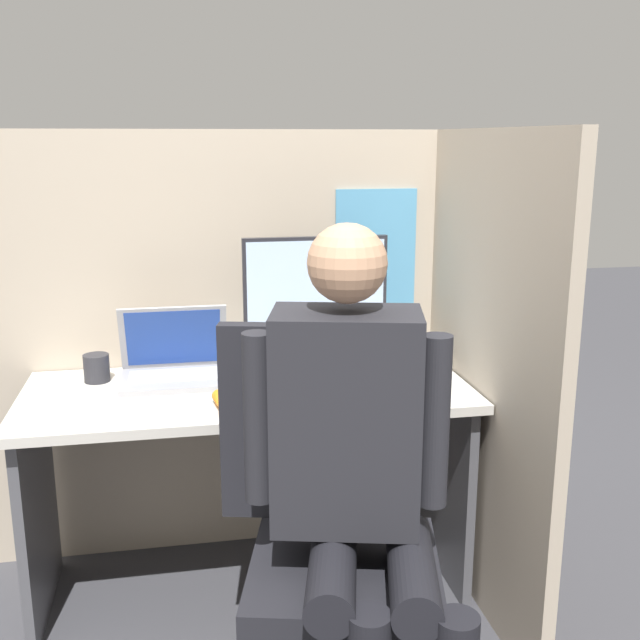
% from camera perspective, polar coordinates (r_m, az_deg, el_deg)
% --- Properties ---
extents(cubicle_panel_back, '(1.92, 0.05, 1.52)m').
position_cam_1_polar(cubicle_panel_back, '(2.71, -6.09, -1.94)').
color(cubicle_panel_back, tan).
rests_on(cubicle_panel_back, ground).
extents(cubicle_panel_right, '(0.04, 1.22, 1.52)m').
position_cam_1_polar(cubicle_panel_right, '(2.51, 11.52, -3.47)').
color(cubicle_panel_right, tan).
rests_on(cubicle_panel_right, ground).
extents(desk, '(1.42, 0.60, 0.71)m').
position_cam_1_polar(desk, '(2.48, -5.43, -8.99)').
color(desk, beige).
rests_on(desk, ground).
extents(paper_box, '(0.29, 0.21, 0.07)m').
position_cam_1_polar(paper_box, '(2.56, -0.32, -3.09)').
color(paper_box, '#236BAD').
rests_on(paper_box, desk).
extents(monitor, '(0.49, 0.16, 0.39)m').
position_cam_1_polar(monitor, '(2.51, -0.34, 2.29)').
color(monitor, '#232328').
rests_on(monitor, paper_box).
extents(laptop, '(0.35, 0.25, 0.25)m').
position_cam_1_polar(laptop, '(2.50, -11.01, -3.48)').
color(laptop, '#99999E').
rests_on(laptop, desk).
extents(mouse, '(0.06, 0.05, 0.03)m').
position_cam_1_polar(mouse, '(2.28, -5.47, -5.81)').
color(mouse, black).
rests_on(mouse, desk).
extents(stapler, '(0.05, 0.14, 0.05)m').
position_cam_1_polar(stapler, '(2.52, 7.97, -3.84)').
color(stapler, '#2D2D33').
rests_on(stapler, desk).
extents(carrot_toy, '(0.04, 0.16, 0.04)m').
position_cam_1_polar(carrot_toy, '(2.23, -7.66, -6.26)').
color(carrot_toy, orange).
rests_on(carrot_toy, desk).
extents(office_chair, '(0.56, 0.61, 1.02)m').
position_cam_1_polar(office_chair, '(1.97, 0.53, -15.36)').
color(office_chair, black).
rests_on(office_chair, ground).
extents(person, '(0.47, 0.51, 1.31)m').
position_cam_1_polar(person, '(1.74, 2.95, -11.30)').
color(person, black).
rests_on(person, ground).
extents(coffee_mug, '(0.09, 0.09, 0.11)m').
position_cam_1_polar(coffee_mug, '(2.62, 6.89, -2.42)').
color(coffee_mug, '#232328').
rests_on(coffee_mug, desk).
extents(pen_cup, '(0.08, 0.08, 0.09)m').
position_cam_1_polar(pen_cup, '(2.56, -16.65, -3.52)').
color(pen_cup, '#28282D').
rests_on(pen_cup, desk).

